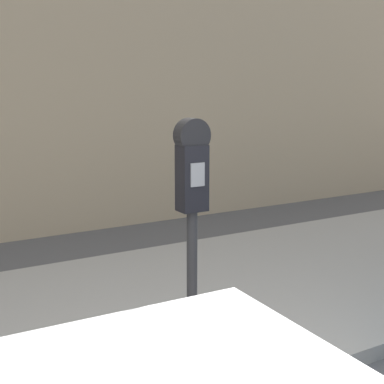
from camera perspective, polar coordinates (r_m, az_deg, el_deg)
sidewalk at (r=4.30m, az=-9.43°, el=-13.50°), size 24.00×2.80×0.12m
parking_meter at (r=3.01m, az=0.00°, el=-1.19°), size 0.19×0.12×1.56m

